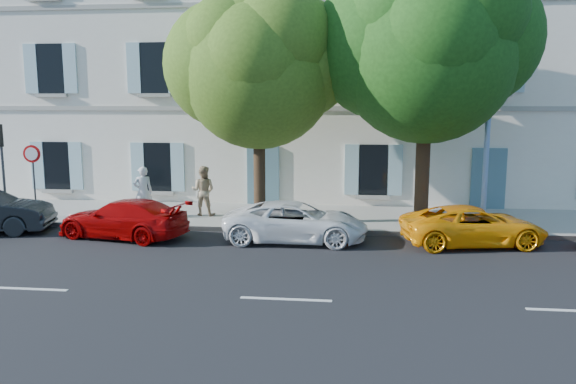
# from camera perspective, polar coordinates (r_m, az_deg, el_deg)

# --- Properties ---
(ground) EXTENTS (90.00, 90.00, 0.00)m
(ground) POSITION_cam_1_polar(r_m,az_deg,el_deg) (16.17, 1.48, -6.06)
(ground) COLOR black
(sidewalk) EXTENTS (36.00, 4.50, 0.15)m
(sidewalk) POSITION_cam_1_polar(r_m,az_deg,el_deg) (20.47, 2.60, -2.62)
(sidewalk) COLOR #A09E96
(sidewalk) RESTS_ON ground
(kerb) EXTENTS (36.00, 0.16, 0.16)m
(kerb) POSITION_cam_1_polar(r_m,az_deg,el_deg) (18.36, 2.12, -3.97)
(kerb) COLOR #9E998E
(kerb) RESTS_ON ground
(building) EXTENTS (28.00, 7.00, 12.00)m
(building) POSITION_cam_1_polar(r_m,az_deg,el_deg) (25.85, 3.61, 12.99)
(building) COLOR white
(building) RESTS_ON ground
(car_red_coupe) EXTENTS (4.47, 2.55, 1.22)m
(car_red_coupe) POSITION_cam_1_polar(r_m,az_deg,el_deg) (18.41, -16.41, -2.61)
(car_red_coupe) COLOR #A10404
(car_red_coupe) RESTS_ON ground
(car_white_coupe) EXTENTS (4.40, 2.03, 1.22)m
(car_white_coupe) POSITION_cam_1_polar(r_m,az_deg,el_deg) (17.20, 0.79, -3.04)
(car_white_coupe) COLOR white
(car_white_coupe) RESTS_ON ground
(car_yellow_supercar) EXTENTS (4.52, 2.70, 1.18)m
(car_yellow_supercar) POSITION_cam_1_polar(r_m,az_deg,el_deg) (17.66, 18.31, -3.27)
(car_yellow_supercar) COLOR #FF9E0A
(car_yellow_supercar) RESTS_ON ground
(tree_left) EXTENTS (5.06, 5.06, 7.84)m
(tree_left) POSITION_cam_1_polar(r_m,az_deg,el_deg) (18.83, -3.00, 12.03)
(tree_left) COLOR #3A2819
(tree_left) RESTS_ON sidewalk
(tree_right) EXTENTS (5.63, 5.63, 8.68)m
(tree_right) POSITION_cam_1_polar(r_m,az_deg,el_deg) (18.60, 13.92, 13.42)
(tree_right) COLOR #3A2819
(tree_right) RESTS_ON sidewalk
(traffic_light) EXTENTS (0.26, 0.38, 3.33)m
(traffic_light) POSITION_cam_1_polar(r_m,az_deg,el_deg) (22.01, -27.23, 3.74)
(traffic_light) COLOR #383A3D
(traffic_light) RESTS_ON sidewalk
(road_sign) EXTENTS (0.61, 0.10, 2.63)m
(road_sign) POSITION_cam_1_polar(r_m,az_deg,el_deg) (21.33, -24.50, 2.40)
(road_sign) COLOR #383A3D
(road_sign) RESTS_ON sidewalk
(street_lamp) EXTENTS (0.26, 1.76, 8.30)m
(street_lamp) POSITION_cam_1_polar(r_m,az_deg,el_deg) (18.48, 19.98, 10.49)
(street_lamp) COLOR #7293BF
(street_lamp) RESTS_ON sidewalk
(pedestrian_a) EXTENTS (0.79, 0.70, 1.82)m
(pedestrian_a) POSITION_cam_1_polar(r_m,az_deg,el_deg) (20.77, -14.50, 0.03)
(pedestrian_a) COLOR silver
(pedestrian_a) RESTS_ON sidewalk
(pedestrian_b) EXTENTS (0.93, 0.75, 1.81)m
(pedestrian_b) POSITION_cam_1_polar(r_m,az_deg,el_deg) (20.60, -8.61, 0.13)
(pedestrian_b) COLOR tan
(pedestrian_b) RESTS_ON sidewalk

